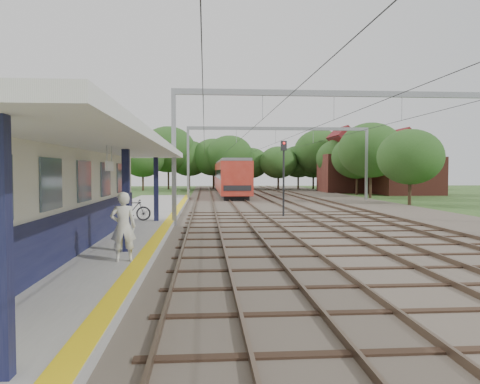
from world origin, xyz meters
name	(u,v)px	position (x,y,z in m)	size (l,w,h in m)	color
ground	(382,318)	(0.00, 0.00, 0.00)	(160.00, 160.00, 0.00)	#2D4C1E
ballast_bed	(294,204)	(4.00, 30.00, 0.05)	(18.00, 90.00, 0.10)	#473D33
platform	(121,227)	(-7.50, 14.00, 0.17)	(5.00, 52.00, 0.35)	gray
yellow_stripe	(168,223)	(-5.25, 14.00, 0.35)	(0.45, 52.00, 0.01)	yellow
station_building	(39,196)	(-8.88, 7.00, 2.04)	(3.41, 18.00, 3.40)	beige
canopy	(64,146)	(-7.77, 6.00, 3.64)	(6.40, 20.00, 3.44)	#101334
rail_tracks	(264,203)	(1.50, 30.00, 0.18)	(11.80, 88.00, 0.15)	brown
catenary_system	(298,135)	(3.39, 25.28, 5.51)	(17.22, 88.00, 7.00)	gray
tree_band	(256,156)	(3.84, 57.12, 4.92)	(31.72, 30.88, 8.82)	#382619
house_near	(408,170)	(21.00, 46.00, 2.99)	(7.00, 6.12, 7.89)	brown
house_far	(352,168)	(16.00, 52.00, 3.23)	(8.00, 6.12, 8.66)	brown
person	(123,227)	(-5.72, 4.37, 1.32)	(0.71, 0.46, 1.94)	silver
bicycle	(132,210)	(-7.12, 15.00, 0.92)	(0.53, 1.88, 1.13)	black
train	(227,176)	(-0.50, 52.37, 2.21)	(3.02, 37.60, 3.96)	black
signal_post	(284,168)	(1.35, 19.45, 3.04)	(0.37, 0.32, 4.70)	black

